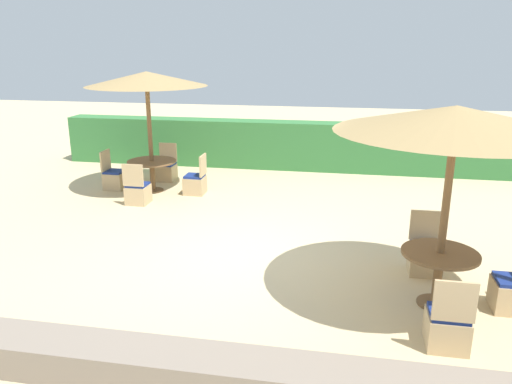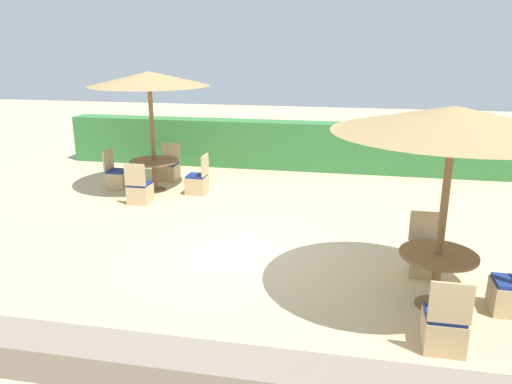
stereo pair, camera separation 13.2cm
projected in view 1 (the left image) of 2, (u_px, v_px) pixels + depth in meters
The scene contains 13 objects.
ground_plane at pixel (249, 253), 8.36m from camera, with size 40.00×40.00×0.00m, color #D1BA8C.
hedge_row at pixel (291, 145), 13.82m from camera, with size 13.00×0.70×1.31m, color #387A3D.
stone_border at pixel (185, 369), 5.09m from camera, with size 10.00×0.56×0.38m, color gray.
parasol_front_right at pixel (456, 120), 6.03m from camera, with size 2.96×2.96×2.67m.
round_table_front_right at pixel (439, 264), 6.58m from camera, with size 1.00×1.00×0.76m.
patio_chair_front_right_south at pixel (447, 327), 5.73m from camera, with size 0.46×0.46×0.93m.
patio_chair_front_right_north at pixel (424, 256), 7.61m from camera, with size 0.46×0.46×0.93m.
parasol_back_left at pixel (147, 79), 11.13m from camera, with size 2.73×2.73×2.78m.
round_table_back_left at pixel (152, 167), 11.71m from camera, with size 1.14×1.14×0.74m.
patio_chair_back_left_west at pixel (114, 178), 11.99m from camera, with size 0.46×0.46×0.93m.
patio_chair_back_left_south at pixel (138, 192), 10.87m from camera, with size 0.46×0.46×0.93m.
patio_chair_back_left_north at pixel (166, 170), 12.74m from camera, with size 0.46×0.46×0.93m.
patio_chair_back_left_east at pixel (196, 183), 11.59m from camera, with size 0.46×0.46×0.93m.
Camera 1 is at (1.51, -7.56, 3.40)m, focal length 35.00 mm.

